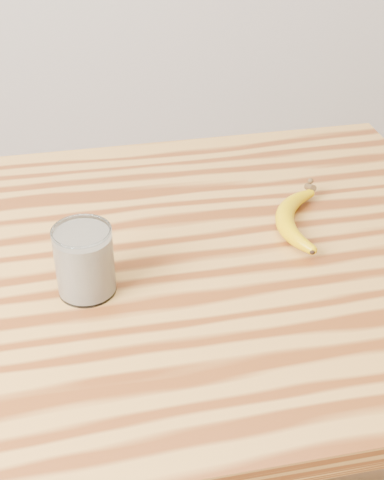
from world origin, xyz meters
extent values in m
cube|color=#AE7A34|center=(0.00, 0.00, 0.88)|extent=(1.20, 0.80, 0.04)
cylinder|color=brown|center=(0.54, 0.34, 0.43)|extent=(0.06, 0.06, 0.86)
cylinder|color=white|center=(-0.04, -0.05, 0.95)|extent=(0.08, 0.08, 0.11)
torus|color=white|center=(-0.04, -0.05, 1.00)|extent=(0.08, 0.08, 0.00)
cylinder|color=beige|center=(-0.04, -0.05, 0.95)|extent=(0.08, 0.08, 0.09)
camera|label=1|loc=(-0.04, -0.83, 1.52)|focal=50.00mm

